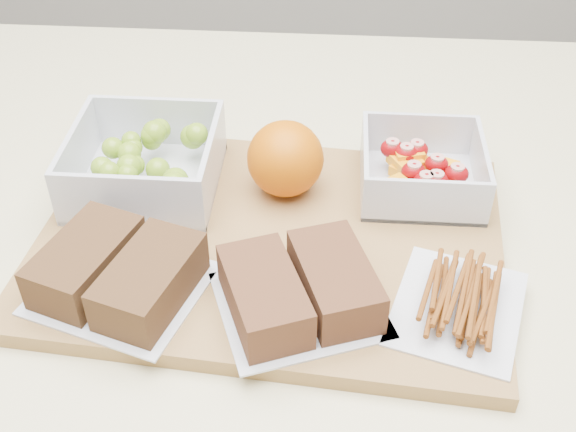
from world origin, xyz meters
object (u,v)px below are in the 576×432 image
pretzel_bag (460,298)px  orange (285,159)px  cutting_board (270,242)px  grape_container (148,163)px  fruit_container (421,171)px  sandwich_bag_left (118,272)px  sandwich_bag_center (300,289)px

pretzel_bag → orange: bearing=135.4°
cutting_board → grape_container: bearing=155.8°
orange → grape_container: bearing=-179.8°
fruit_container → pretzel_bag: fruit_container is taller
fruit_container → sandwich_bag_left: bearing=-148.2°
fruit_container → sandwich_bag_left: size_ratio=0.72×
cutting_board → grape_container: grape_container is taller
cutting_board → pretzel_bag: bearing=-21.6°
cutting_board → sandwich_bag_center: (0.03, -0.09, 0.03)m
grape_container → fruit_container: size_ratio=1.19×
grape_container → fruit_container: 0.27m
orange → sandwich_bag_left: orange is taller
sandwich_bag_center → pretzel_bag: bearing=2.6°
grape_container → pretzel_bag: grape_container is taller
fruit_container → sandwich_bag_left: fruit_container is taller
cutting_board → fruit_container: fruit_container is taller
cutting_board → grape_container: size_ratio=3.01×
sandwich_bag_left → pretzel_bag: 0.28m
sandwich_bag_left → sandwich_bag_center: 0.15m
cutting_board → fruit_container: bearing=35.3°
cutting_board → sandwich_bag_left: 0.14m
orange → sandwich_bag_center: orange is taller
sandwich_bag_center → pretzel_bag: (0.13, 0.01, -0.01)m
pretzel_bag → sandwich_bag_center: bearing=-177.4°
cutting_board → orange: 0.08m
grape_container → fruit_container: grape_container is taller
sandwich_bag_left → fruit_container: bearing=31.8°
sandwich_bag_center → sandwich_bag_left: bearing=176.8°
grape_container → sandwich_bag_left: 0.15m
sandwich_bag_left → pretzel_bag: sandwich_bag_left is taller
fruit_container → orange: 0.13m
grape_container → orange: size_ratio=1.88×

